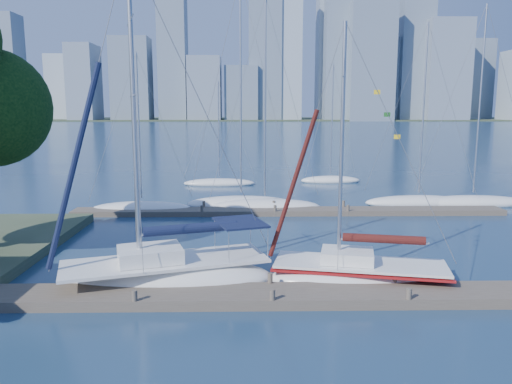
{
  "coord_description": "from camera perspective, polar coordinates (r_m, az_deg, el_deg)",
  "views": [
    {
      "loc": [
        -0.91,
        -18.15,
        7.28
      ],
      "look_at": [
        -0.51,
        4.0,
        3.57
      ],
      "focal_mm": 35.0,
      "sensor_mm": 36.0,
      "label": 1
    }
  ],
  "objects": [
    {
      "name": "bg_boat_7",
      "position": [
        50.43,
        8.51,
        1.38
      ],
      "size": [
        6.18,
        4.2,
        11.81
      ],
      "rotation": [
        0.0,
        0.0,
        0.42
      ],
      "color": "white",
      "rests_on": "ground"
    },
    {
      "name": "skyline",
      "position": [
        310.9,
        4.06,
        14.55
      ],
      "size": [
        502.54,
        51.31,
        112.43
      ],
      "color": "gray",
      "rests_on": "ground"
    },
    {
      "name": "far_dock",
      "position": [
        35.0,
        3.76,
        -2.22
      ],
      "size": [
        30.0,
        1.8,
        0.36
      ],
      "primitive_type": "cube",
      "color": "brown",
      "rests_on": "ground"
    },
    {
      "name": "far_shore",
      "position": [
        338.23,
        -0.89,
        8.28
      ],
      "size": [
        800.0,
        100.0,
        1.5
      ],
      "primitive_type": "cube",
      "color": "#38472D",
      "rests_on": "ground"
    },
    {
      "name": "bg_boat_1",
      "position": [
        37.27,
        -1.69,
        -1.26
      ],
      "size": [
        8.5,
        4.79,
        16.79
      ],
      "rotation": [
        0.0,
        0.0,
        -0.3
      ],
      "color": "white",
      "rests_on": "ground"
    },
    {
      "name": "bg_boat_4",
      "position": [
        40.06,
        18.08,
        -1.06
      ],
      "size": [
        8.46,
        4.45,
        13.78
      ],
      "rotation": [
        0.0,
        0.0,
        -0.29
      ],
      "color": "white",
      "rests_on": "ground"
    },
    {
      "name": "bg_boat_2",
      "position": [
        36.33,
        1.03,
        -1.59
      ],
      "size": [
        8.39,
        3.81,
        15.19
      ],
      "rotation": [
        0.0,
        0.0,
        0.19
      ],
      "color": "white",
      "rests_on": "ground"
    },
    {
      "name": "ground",
      "position": [
        19.58,
        1.75,
        -12.34
      ],
      "size": [
        700.0,
        700.0,
        0.0
      ],
      "primitive_type": "plane",
      "color": "#172B4A",
      "rests_on": "ground"
    },
    {
      "name": "bg_boat_0",
      "position": [
        36.55,
        -12.89,
        -1.84
      ],
      "size": [
        7.57,
        4.21,
        11.39
      ],
      "rotation": [
        0.0,
        0.0,
        0.3
      ],
      "color": "white",
      "rests_on": "ground"
    },
    {
      "name": "sailboat_navy",
      "position": [
        21.28,
        -10.29,
        -7.73
      ],
      "size": [
        9.51,
        5.55,
        13.9
      ],
      "rotation": [
        0.0,
        0.0,
        0.31
      ],
      "color": "white",
      "rests_on": "ground"
    },
    {
      "name": "bg_boat_6",
      "position": [
        48.21,
        -4.2,
        1.05
      ],
      "size": [
        6.93,
        2.11,
        10.06
      ],
      "rotation": [
        0.0,
        0.0,
        -0.03
      ],
      "color": "white",
      "rests_on": "ground"
    },
    {
      "name": "near_dock",
      "position": [
        19.5,
        1.75,
        -11.79
      ],
      "size": [
        26.0,
        2.0,
        0.4
      ],
      "primitive_type": "cube",
      "color": "brown",
      "rests_on": "ground"
    },
    {
      "name": "sailboat_maroon",
      "position": [
        21.6,
        11.75,
        -7.91
      ],
      "size": [
        8.0,
        4.05,
        11.2
      ],
      "rotation": [
        0.0,
        0.0,
        -0.21
      ],
      "color": "white",
      "rests_on": "ground"
    },
    {
      "name": "bg_boat_5",
      "position": [
        41.38,
        23.52,
        -1.04
      ],
      "size": [
        8.91,
        4.27,
        15.05
      ],
      "rotation": [
        0.0,
        0.0,
        -0.24
      ],
      "color": "white",
      "rests_on": "ground"
    }
  ]
}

